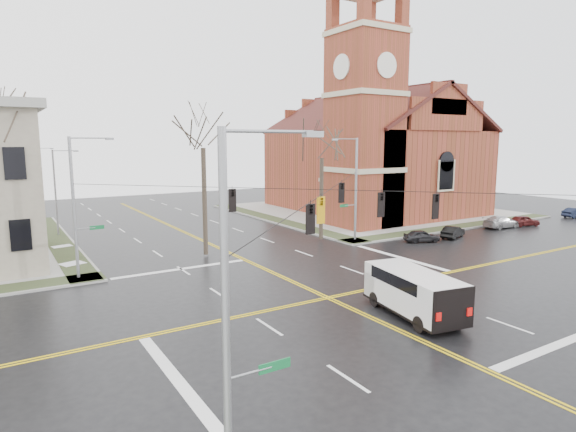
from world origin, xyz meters
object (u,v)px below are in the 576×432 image
parked_car_a (422,236)px  parked_car_c (501,222)px  parked_car_e (576,213)px  parked_car_d (524,221)px  tree_ne (322,152)px  parked_car_b (453,232)px  cargo_van (411,289)px  church (370,145)px  tree_nw_near (203,140)px  streetlight_north_b (38,176)px  signal_pole_nw (77,203)px  signal_pole_ne (354,186)px  signal_pole_sw (233,311)px  streetlight_north_a (57,189)px

parked_car_a → parked_car_c: parked_car_c is taller
parked_car_e → parked_car_d: bearing=98.2°
tree_ne → parked_car_b: bearing=-26.2°
cargo_van → parked_car_c: (26.64, 13.13, -0.73)m
church → parked_car_b: 19.18m
parked_car_e → tree_nw_near: (-44.48, 4.70, 8.34)m
streetlight_north_b → parked_car_b: streetlight_north_b is taller
signal_pole_nw → tree_nw_near: size_ratio=0.73×
signal_pole_ne → cargo_van: size_ratio=1.43×
church → signal_pole_ne: church is taller
parked_car_a → tree_nw_near: size_ratio=0.26×
church → parked_car_a: size_ratio=8.64×
signal_pole_sw → parked_car_e: bearing=20.4°
parked_car_a → tree_nw_near: tree_nw_near is taller
signal_pole_ne → tree_ne: size_ratio=0.83×
signal_pole_nw → parked_car_d: bearing=-4.4°
parked_car_d → tree_nw_near: size_ratio=0.28×
signal_pole_ne → tree_ne: bearing=139.7°
streetlight_north_b → parked_car_a: bearing=-55.9°
parked_car_c → tree_nw_near: tree_nw_near is taller
parked_car_e → tree_nw_near: 45.49m
streetlight_north_a → tree_nw_near: tree_nw_near is taller
parked_car_c → signal_pole_ne: bearing=82.4°
signal_pole_ne → parked_car_c: bearing=-8.9°
streetlight_north_b → parked_car_b: size_ratio=2.38×
signal_pole_ne → church: bearing=44.7°
signal_pole_ne → parked_car_c: 18.10m
streetlight_north_b → parked_car_d: (42.41, -39.79, -3.89)m
cargo_van → parked_car_c: bearing=36.4°
parked_car_c → parked_car_e: bearing=-90.0°
parked_car_b → tree_nw_near: tree_nw_near is taller
parked_car_b → parked_car_d: (11.55, 0.31, 0.03)m
parked_car_a → parked_car_c: bearing=-65.0°
church → cargo_van: size_ratio=4.36×
streetlight_north_a → parked_car_e: 56.70m
cargo_van → parked_car_b: cargo_van is taller
church → streetlight_north_a: 35.78m
cargo_van → tree_ne: tree_ne is taller
streetlight_north_b → parked_car_e: 66.31m
signal_pole_ne → parked_car_e: size_ratio=2.60×
streetlight_north_a → tree_ne: 24.82m
signal_pole_sw → parked_car_c: (40.01, 20.29, -4.33)m
signal_pole_ne → parked_car_d: signal_pole_ne is taller
parked_car_b → tree_ne: bearing=43.5°
parked_car_b → parked_car_d: 11.55m
parked_car_a → cargo_van: bearing=153.0°
church → cargo_van: (-22.72, -29.12, -7.08)m
church → parked_car_e: bearing=-42.7°
parked_car_a → parked_car_b: (3.86, -0.22, 0.01)m
streetlight_north_a → streetlight_north_b: bearing=90.0°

